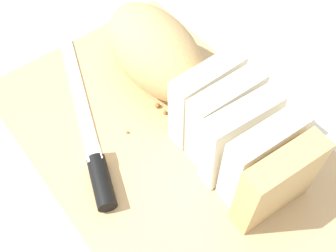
{
  "coord_description": "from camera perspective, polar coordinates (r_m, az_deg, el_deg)",
  "views": [
    {
      "loc": [
        0.21,
        -0.19,
        0.47
      ],
      "look_at": [
        0.0,
        0.0,
        0.05
      ],
      "focal_mm": 43.3,
      "sensor_mm": 36.0,
      "label": 1
    }
  ],
  "objects": [
    {
      "name": "crumb_stray_left",
      "position": [
        0.55,
        -1.5,
        2.9
      ],
      "size": [
        0.01,
        0.01,
        0.01
      ],
      "primitive_type": "sphere",
      "color": "#996633",
      "rests_on": "cutting_board"
    },
    {
      "name": "bread_knife",
      "position": [
        0.51,
        -10.38,
        -4.04
      ],
      "size": [
        0.29,
        0.14,
        0.02
      ],
      "rotation": [
        0.0,
        0.0,
        2.74
      ],
      "color": "silver",
      "rests_on": "cutting_board"
    },
    {
      "name": "crumb_near_loaf",
      "position": [
        0.53,
        -5.75,
        -0.87
      ],
      "size": [
        0.0,
        0.0,
        0.0
      ],
      "primitive_type": "sphere",
      "color": "#996633",
      "rests_on": "cutting_board"
    },
    {
      "name": "ground_plane",
      "position": [
        0.55,
        0.0,
        -3.27
      ],
      "size": [
        3.0,
        3.0,
        0.0
      ],
      "primitive_type": "plane",
      "color": "silver"
    },
    {
      "name": "cutting_board",
      "position": [
        0.53,
        0.0,
        -2.58
      ],
      "size": [
        0.48,
        0.33,
        0.02
      ],
      "primitive_type": "cube",
      "rotation": [
        0.0,
        0.0,
        -0.05
      ],
      "color": "tan",
      "rests_on": "ground_plane"
    },
    {
      "name": "crumb_near_knife",
      "position": [
        0.55,
        -0.43,
        1.92
      ],
      "size": [
        0.01,
        0.01,
        0.01
      ],
      "primitive_type": "sphere",
      "color": "#996633",
      "rests_on": "cutting_board"
    },
    {
      "name": "bread_loaf",
      "position": [
        0.51,
        2.99,
        5.68
      ],
      "size": [
        0.35,
        0.13,
        0.11
      ],
      "rotation": [
        0.0,
        0.0,
        -0.09
      ],
      "color": "tan",
      "rests_on": "cutting_board"
    }
  ]
}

